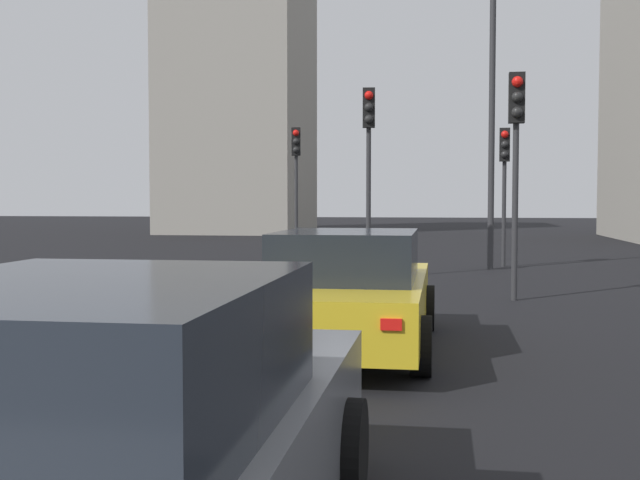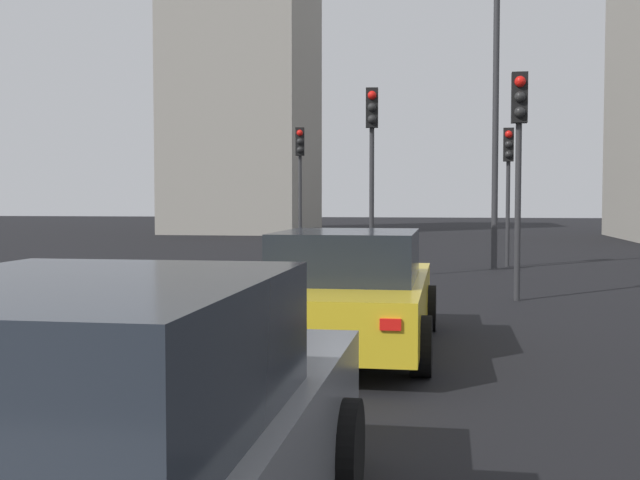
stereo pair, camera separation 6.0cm
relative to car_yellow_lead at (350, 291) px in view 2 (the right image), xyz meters
The scene contains 8 objects.
car_yellow_lead is the anchor object (origin of this frame).
car_grey_second 6.49m from the car_yellow_lead, behind, with size 4.73×1.99×1.52m.
traffic_light_near_left 6.06m from the car_yellow_lead, 25.53° to the right, with size 0.32×0.28×4.11m.
traffic_light_near_right 16.26m from the car_yellow_lead, 12.74° to the left, with size 0.33×0.30×4.14m.
traffic_light_far_left 12.96m from the car_yellow_lead, 12.53° to the right, with size 0.32×0.29×3.76m.
traffic_light_far_right 8.98m from the car_yellow_lead, ahead, with size 0.32×0.30×4.38m.
street_lamp_kerbside 12.78m from the car_yellow_lead, 11.50° to the right, with size 0.56×0.36×9.11m.
building_facade_center 36.59m from the car_yellow_lead, 16.47° to the left, with size 9.50×7.19×17.73m, color gray.
Camera 2 is at (-0.72, -1.30, 1.85)m, focal length 44.88 mm.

